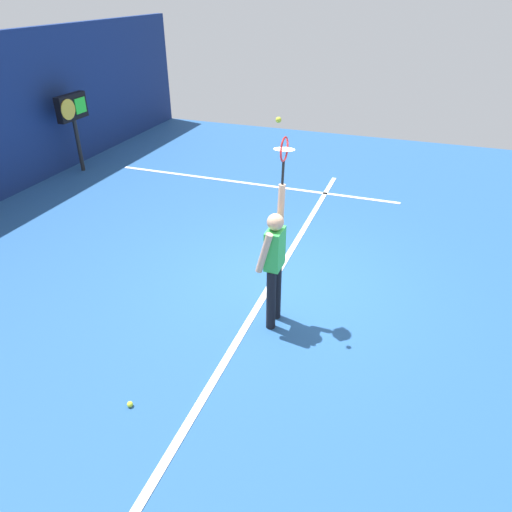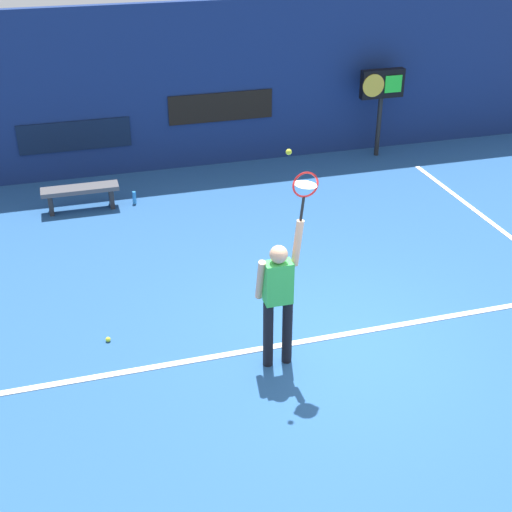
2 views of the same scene
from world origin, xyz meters
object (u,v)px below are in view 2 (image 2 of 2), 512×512
(tennis_ball, at_px, (289,152))
(scoreboard_clock, at_px, (382,88))
(tennis_player, at_px, (278,295))
(water_bottle, at_px, (134,198))
(court_bench, at_px, (80,193))
(tennis_racket, at_px, (305,188))
(spare_ball, at_px, (108,339))

(tennis_ball, distance_m, scoreboard_clock, 7.92)
(tennis_player, bearing_deg, water_bottle, 101.61)
(scoreboard_clock, bearing_deg, tennis_ball, -123.21)
(court_bench, bearing_deg, tennis_ball, -68.00)
(tennis_racket, distance_m, court_bench, 6.28)
(tennis_player, distance_m, water_bottle, 5.62)
(scoreboard_clock, distance_m, spare_ball, 8.57)
(tennis_ball, bearing_deg, spare_ball, 154.06)
(water_bottle, bearing_deg, tennis_player, -78.39)
(tennis_racket, distance_m, scoreboard_clock, 7.77)
(tennis_player, xyz_separation_m, scoreboard_clock, (4.37, 6.55, 0.49))
(tennis_racket, bearing_deg, tennis_player, 179.18)
(tennis_ball, distance_m, court_bench, 6.35)
(tennis_racket, bearing_deg, scoreboard_clock, 58.11)
(scoreboard_clock, xyz_separation_m, spare_ball, (-6.41, -5.49, -1.46))
(tennis_racket, height_order, court_bench, tennis_racket)
(water_bottle, bearing_deg, scoreboard_clock, 11.53)
(tennis_racket, xyz_separation_m, scoreboard_clock, (4.08, 6.55, -0.90))
(tennis_ball, relative_size, water_bottle, 0.28)
(tennis_ball, xyz_separation_m, scoreboard_clock, (4.28, 6.53, -1.34))
(tennis_racket, distance_m, water_bottle, 6.06)
(tennis_racket, height_order, spare_ball, tennis_racket)
(spare_ball, bearing_deg, water_bottle, 78.10)
(tennis_racket, bearing_deg, water_bottle, 104.57)
(tennis_ball, relative_size, scoreboard_clock, 0.04)
(tennis_player, height_order, tennis_ball, tennis_ball)
(tennis_ball, relative_size, court_bench, 0.05)
(tennis_player, relative_size, scoreboard_clock, 1.05)
(spare_ball, bearing_deg, scoreboard_clock, 40.59)
(water_bottle, bearing_deg, court_bench, 180.00)
(scoreboard_clock, bearing_deg, tennis_player, -123.74)
(water_bottle, distance_m, spare_ball, 4.47)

